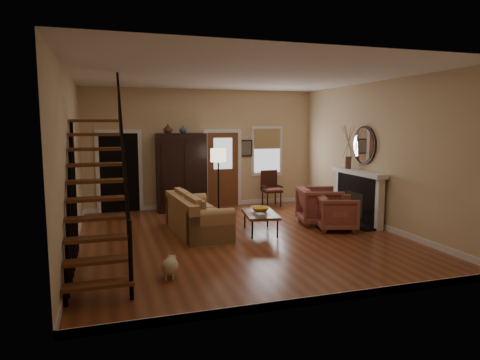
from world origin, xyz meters
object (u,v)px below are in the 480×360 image
object	(u,v)px
coffee_table	(260,223)
side_chair	(272,189)
sofa	(198,215)
armchair_right	(319,206)
armoire	(181,172)
floor_lamp	(218,183)
armchair_left	(337,213)

from	to	relation	value
coffee_table	side_chair	size ratio (longest dim) A/B	1.11
sofa	armchair_right	world-z (taller)	armchair_right
sofa	armoire	bearing A→B (deg)	83.94
armoire	coffee_table	world-z (taller)	armoire
armoire	side_chair	bearing A→B (deg)	-4.48
sofa	coffee_table	distance (m)	1.37
sofa	floor_lamp	bearing A→B (deg)	56.89
sofa	floor_lamp	xyz separation A→B (m)	(0.87, 1.57, 0.46)
armchair_left	side_chair	world-z (taller)	side_chair
armoire	armchair_right	bearing A→B (deg)	-42.36
floor_lamp	armchair_left	bearing A→B (deg)	-46.01
floor_lamp	armoire	bearing A→B (deg)	128.27
armchair_right	floor_lamp	size ratio (longest dim) A/B	0.55
sofa	floor_lamp	size ratio (longest dim) A/B	1.25
sofa	armchair_right	xyz separation A→B (m)	(2.91, -0.02, 0.03)
coffee_table	armoire	bearing A→B (deg)	112.77
armoire	sofa	distance (m)	2.64
armchair_left	armchair_right	world-z (taller)	armchair_right
armoire	armchair_left	distance (m)	4.38
sofa	armchair_right	size ratio (longest dim) A/B	2.27
armoire	coffee_table	xyz separation A→B (m)	(1.22, -2.90, -0.83)
armoire	sofa	xyz separation A→B (m)	(-0.09, -2.55, -0.65)
armoire	coffee_table	distance (m)	3.25
armoire	armchair_left	size ratio (longest dim) A/B	2.49
sofa	armchair_left	distance (m)	3.08
floor_lamp	coffee_table	bearing A→B (deg)	-77.10
armoire	side_chair	xyz separation A→B (m)	(2.55, -0.20, -0.54)
sofa	side_chair	distance (m)	3.54
armchair_left	coffee_table	bearing A→B (deg)	97.36
side_chair	armchair_right	bearing A→B (deg)	-83.57
sofa	armchair_left	bearing A→B (deg)	-16.08
armoire	floor_lamp	xyz separation A→B (m)	(0.78, -0.99, -0.19)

